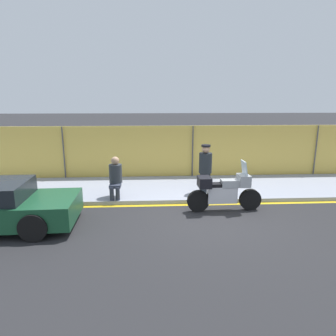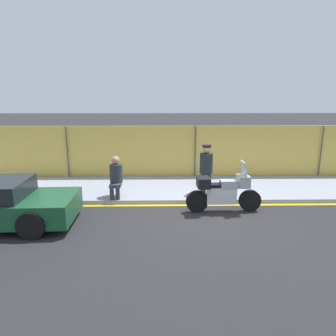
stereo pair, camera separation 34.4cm
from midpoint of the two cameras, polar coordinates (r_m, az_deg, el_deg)
The scene contains 7 objects.
ground_plane at distance 8.64m, azimuth 9.18°, elevation -9.47°, with size 120.00×120.00×0.00m, color #262628.
sidewalk at distance 11.13m, azimuth 6.78°, elevation -3.83°, with size 38.72×3.04×0.13m.
curb_paint_stripe at distance 9.64m, azimuth 8.05°, elevation -6.97°, with size 38.72×0.18×0.01m.
storefront_fence at distance 12.44m, azimuth 5.93°, elevation 2.93°, with size 36.79×0.17×2.21m.
motorcycle at distance 9.01m, azimuth 11.54°, elevation -4.44°, with size 2.24×0.54×1.52m.
officer_standing at distance 10.28m, azimuth 8.21°, elevation -0.13°, with size 0.44×0.44×1.64m.
person_seated_on_curb at distance 9.90m, azimuth -8.93°, elevation -1.26°, with size 0.42×0.70×1.33m.
Camera 2 is at (-1.33, -7.85, 3.30)m, focal length 32.00 mm.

